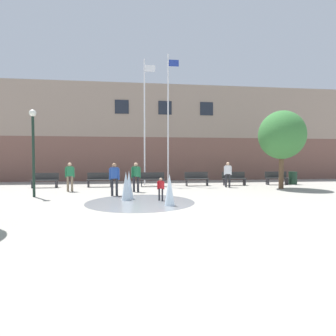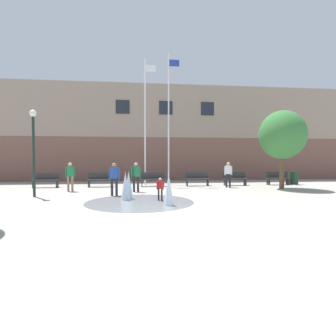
{
  "view_description": "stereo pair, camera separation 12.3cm",
  "coord_description": "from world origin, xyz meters",
  "px_view_note": "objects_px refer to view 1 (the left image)",
  "views": [
    {
      "loc": [
        -2.31,
        -6.77,
        1.78
      ],
      "look_at": [
        -0.65,
        7.17,
        1.3
      ],
      "focal_mm": 28.0,
      "sensor_mm": 36.0,
      "label": 1
    },
    {
      "loc": [
        -2.19,
        -6.79,
        1.78
      ],
      "look_at": [
        -0.65,
        7.17,
        1.3
      ],
      "focal_mm": 28.0,
      "sensor_mm": 36.0,
      "label": 2
    }
  ],
  "objects_px": {
    "park_bench_under_right_flagpole": "(197,178)",
    "teen_by_trashcan": "(136,175)",
    "park_bench_under_left_flagpole": "(100,179)",
    "park_bench_far_right": "(277,178)",
    "park_bench_far_left": "(45,180)",
    "flagpole_left": "(145,119)",
    "child_with_pink_shirt": "(161,187)",
    "flagpole_right": "(168,116)",
    "adult_watching": "(70,175)",
    "park_bench_center": "(152,179)",
    "adult_near_bench": "(114,177)",
    "lamp_post_left_lane": "(33,140)",
    "park_bench_near_trashcan": "(234,178)",
    "trash_can": "(293,178)",
    "street_tree_near_building": "(282,135)"
  },
  "relations": [
    {
      "from": "child_with_pink_shirt",
      "to": "flagpole_right",
      "type": "height_order",
      "value": "flagpole_right"
    },
    {
      "from": "park_bench_far_right",
      "to": "lamp_post_left_lane",
      "type": "height_order",
      "value": "lamp_post_left_lane"
    },
    {
      "from": "park_bench_far_left",
      "to": "trash_can",
      "type": "bearing_deg",
      "value": 0.42
    },
    {
      "from": "child_with_pink_shirt",
      "to": "adult_watching",
      "type": "height_order",
      "value": "adult_watching"
    },
    {
      "from": "park_bench_under_right_flagpole",
      "to": "adult_near_bench",
      "type": "height_order",
      "value": "adult_near_bench"
    },
    {
      "from": "park_bench_near_trashcan",
      "to": "street_tree_near_building",
      "type": "height_order",
      "value": "street_tree_near_building"
    },
    {
      "from": "park_bench_under_right_flagpole",
      "to": "flagpole_right",
      "type": "distance_m",
      "value": 4.78
    },
    {
      "from": "park_bench_far_right",
      "to": "street_tree_near_building",
      "type": "bearing_deg",
      "value": -113.67
    },
    {
      "from": "park_bench_under_right_flagpole",
      "to": "lamp_post_left_lane",
      "type": "xyz_separation_m",
      "value": [
        -8.78,
        -4.22,
        2.17
      ]
    },
    {
      "from": "adult_watching",
      "to": "flagpole_left",
      "type": "relative_size",
      "value": 0.18
    },
    {
      "from": "park_bench_far_left",
      "to": "flagpole_right",
      "type": "relative_size",
      "value": 0.18
    },
    {
      "from": "park_bench_far_left",
      "to": "lamp_post_left_lane",
      "type": "bearing_deg",
      "value": -77.96
    },
    {
      "from": "park_bench_far_right",
      "to": "flagpole_left",
      "type": "relative_size",
      "value": 0.19
    },
    {
      "from": "park_bench_center",
      "to": "trash_can",
      "type": "bearing_deg",
      "value": 0.92
    },
    {
      "from": "park_bench_center",
      "to": "lamp_post_left_lane",
      "type": "xyz_separation_m",
      "value": [
        -5.8,
        -4.11,
        2.17
      ]
    },
    {
      "from": "teen_by_trashcan",
      "to": "trash_can",
      "type": "distance_m",
      "value": 11.34
    },
    {
      "from": "child_with_pink_shirt",
      "to": "flagpole_right",
      "type": "relative_size",
      "value": 0.11
    },
    {
      "from": "adult_near_bench",
      "to": "flagpole_left",
      "type": "relative_size",
      "value": 0.18
    },
    {
      "from": "park_bench_under_left_flagpole",
      "to": "park_bench_far_right",
      "type": "xyz_separation_m",
      "value": [
        12.01,
        0.05,
        0.0
      ]
    },
    {
      "from": "flagpole_right",
      "to": "flagpole_left",
      "type": "bearing_deg",
      "value": 180.0
    },
    {
      "from": "park_bench_far_left",
      "to": "flagpole_left",
      "type": "bearing_deg",
      "value": 10.35
    },
    {
      "from": "teen_by_trashcan",
      "to": "adult_watching",
      "type": "distance_m",
      "value": 3.66
    },
    {
      "from": "park_bench_center",
      "to": "park_bench_under_right_flagpole",
      "type": "bearing_deg",
      "value": 2.13
    },
    {
      "from": "park_bench_center",
      "to": "adult_watching",
      "type": "bearing_deg",
      "value": -154.97
    },
    {
      "from": "adult_near_bench",
      "to": "teen_by_trashcan",
      "type": "height_order",
      "value": "same"
    },
    {
      "from": "child_with_pink_shirt",
      "to": "trash_can",
      "type": "bearing_deg",
      "value": -105.1
    },
    {
      "from": "child_with_pink_shirt",
      "to": "park_bench_near_trashcan",
      "type": "bearing_deg",
      "value": -89.65
    },
    {
      "from": "trash_can",
      "to": "teen_by_trashcan",
      "type": "bearing_deg",
      "value": -164.81
    },
    {
      "from": "park_bench_near_trashcan",
      "to": "lamp_post_left_lane",
      "type": "height_order",
      "value": "lamp_post_left_lane"
    },
    {
      "from": "park_bench_far_right",
      "to": "flagpole_left",
      "type": "bearing_deg",
      "value": 173.39
    },
    {
      "from": "adult_watching",
      "to": "park_bench_under_left_flagpole",
      "type": "bearing_deg",
      "value": 44.22
    },
    {
      "from": "park_bench_far_right",
      "to": "flagpole_right",
      "type": "height_order",
      "value": "flagpole_right"
    },
    {
      "from": "park_bench_near_trashcan",
      "to": "adult_near_bench",
      "type": "xyz_separation_m",
      "value": [
        -7.63,
        -4.2,
        0.45
      ]
    },
    {
      "from": "teen_by_trashcan",
      "to": "flagpole_left",
      "type": "bearing_deg",
      "value": -56.11
    },
    {
      "from": "park_bench_center",
      "to": "flagpole_right",
      "type": "height_order",
      "value": "flagpole_right"
    },
    {
      "from": "flagpole_right",
      "to": "park_bench_under_right_flagpole",
      "type": "bearing_deg",
      "value": -31.04
    },
    {
      "from": "trash_can",
      "to": "street_tree_near_building",
      "type": "bearing_deg",
      "value": -133.64
    },
    {
      "from": "park_bench_center",
      "to": "park_bench_far_left",
      "type": "bearing_deg",
      "value": 179.68
    },
    {
      "from": "park_bench_under_right_flagpole",
      "to": "flagpole_left",
      "type": "xyz_separation_m",
      "value": [
        -3.41,
        1.07,
        4.09
      ]
    },
    {
      "from": "child_with_pink_shirt",
      "to": "lamp_post_left_lane",
      "type": "bearing_deg",
      "value": 26.21
    },
    {
      "from": "park_bench_under_right_flagpole",
      "to": "child_with_pink_shirt",
      "type": "relative_size",
      "value": 1.62
    },
    {
      "from": "park_bench_under_right_flagpole",
      "to": "child_with_pink_shirt",
      "type": "distance_m",
      "value": 6.7
    },
    {
      "from": "park_bench_far_right",
      "to": "park_bench_near_trashcan",
      "type": "bearing_deg",
      "value": -178.35
    },
    {
      "from": "park_bench_far_left",
      "to": "park_bench_far_right",
      "type": "height_order",
      "value": "same"
    },
    {
      "from": "park_bench_center",
      "to": "teen_by_trashcan",
      "type": "bearing_deg",
      "value": -110.39
    },
    {
      "from": "teen_by_trashcan",
      "to": "adult_watching",
      "type": "height_order",
      "value": "same"
    },
    {
      "from": "park_bench_under_right_flagpole",
      "to": "teen_by_trashcan",
      "type": "relative_size",
      "value": 1.01
    },
    {
      "from": "park_bench_center",
      "to": "flagpole_left",
      "type": "distance_m",
      "value": 4.27
    },
    {
      "from": "park_bench_far_left",
      "to": "flagpole_left",
      "type": "height_order",
      "value": "flagpole_left"
    },
    {
      "from": "adult_watching",
      "to": "trash_can",
      "type": "relative_size",
      "value": 1.77
    }
  ]
}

